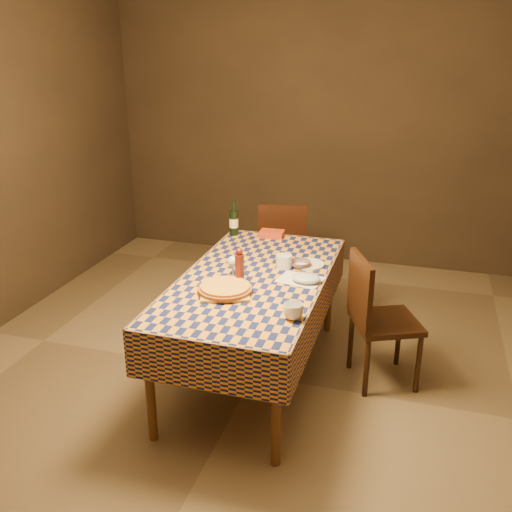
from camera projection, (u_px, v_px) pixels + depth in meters
name	position (u px, v px, depth m)	size (l,w,h in m)	color
room	(254.00, 192.00, 3.60)	(5.00, 5.10, 2.70)	brown
dining_table	(254.00, 287.00, 3.83)	(0.94, 1.84, 0.77)	brown
cutting_board	(225.00, 292.00, 3.56)	(0.30, 0.30, 0.02)	#A78D4E
pizza	(225.00, 288.00, 3.55)	(0.39, 0.39, 0.03)	brown
pepper_mill	(240.00, 267.00, 3.65)	(0.06, 0.06, 0.25)	#4C1611
bowl	(300.00, 264.00, 3.96)	(0.15, 0.15, 0.05)	#5C454E
wine_glass	(233.00, 262.00, 3.77)	(0.07, 0.07, 0.15)	silver
wine_bottle	(234.00, 222.00, 4.59)	(0.08, 0.08, 0.28)	black
deli_tub	(284.00, 262.00, 3.94)	(0.11, 0.11, 0.09)	silver
takeout_container	(272.00, 234.00, 4.57)	(0.19, 0.13, 0.05)	#B53617
white_plate	(308.00, 264.00, 4.00)	(0.23, 0.23, 0.01)	silver
tumbler	(293.00, 311.00, 3.22)	(0.12, 0.12, 0.09)	white
flour_patch	(300.00, 280.00, 3.75)	(0.28, 0.22, 0.00)	silver
flour_bag	(306.00, 278.00, 3.71)	(0.19, 0.14, 0.06)	#A9B8D9
chair_far	(282.00, 245.00, 5.12)	(0.51, 0.52, 0.93)	black
chair_right	(375.00, 313.00, 3.84)	(0.56, 0.56, 0.93)	black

